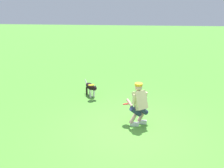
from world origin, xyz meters
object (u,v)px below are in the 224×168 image
object	(u,v)px
person	(139,103)
frisbee_held	(127,104)
dog	(91,87)
frisbee_flying	(91,85)

from	to	relation	value
person	frisbee_held	size ratio (longest dim) A/B	5.30
person	dog	distance (m)	2.83
person	frisbee_held	xyz separation A→B (m)	(0.37, -0.12, -0.09)
person	dog	bearing A→B (deg)	6.53
dog	frisbee_flying	bearing A→B (deg)	-19.01
person	frisbee_flying	bearing A→B (deg)	9.35
person	dog	xyz separation A→B (m)	(1.82, -2.14, -0.34)
dog	frisbee_flying	distance (m)	0.36
person	dog	world-z (taller)	person
person	dog	size ratio (longest dim) A/B	1.49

